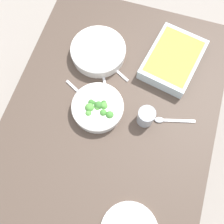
{
  "coord_description": "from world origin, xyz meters",
  "views": [
    {
      "loc": [
        0.38,
        0.12,
        1.84
      ],
      "look_at": [
        0.0,
        0.0,
        0.74
      ],
      "focal_mm": 43.16,
      "sensor_mm": 36.0,
      "label": 1
    }
  ],
  "objects": [
    {
      "name": "dining_table",
      "position": [
        0.0,
        0.0,
        0.65
      ],
      "size": [
        1.2,
        0.9,
        0.74
      ],
      "color": "#4C3D33",
      "rests_on": "ground_plane"
    },
    {
      "name": "baking_dish",
      "position": [
        -0.31,
        0.19,
        0.77
      ],
      "size": [
        0.34,
        0.28,
        0.06
      ],
      "color": "silver",
      "rests_on": "dining_table"
    },
    {
      "name": "spoon_by_broccoli",
      "position": [
        -0.03,
        -0.14,
        0.74
      ],
      "size": [
        0.1,
        0.16,
        0.01
      ],
      "color": "silver",
      "rests_on": "dining_table"
    },
    {
      "name": "ground_plane",
      "position": [
        0.0,
        0.0,
        0.0
      ],
      "size": [
        6.0,
        6.0,
        0.0
      ],
      "primitive_type": "plane",
      "color": "#9E9389"
    },
    {
      "name": "drink_cup",
      "position": [
        -0.01,
        0.15,
        0.78
      ],
      "size": [
        0.07,
        0.07,
        0.08
      ],
      "color": "#B2BCC6",
      "rests_on": "dining_table"
    },
    {
      "name": "spoon_by_stew",
      "position": [
        -0.22,
        -0.07,
        0.74
      ],
      "size": [
        0.1,
        0.16,
        0.01
      ],
      "color": "silver",
      "rests_on": "dining_table"
    },
    {
      "name": "fork_on_table",
      "position": [
        -0.09,
        -0.06,
        0.74
      ],
      "size": [
        0.16,
        0.1,
        0.01
      ],
      "color": "silver",
      "rests_on": "dining_table"
    },
    {
      "name": "stew_bowl",
      "position": [
        -0.26,
        -0.14,
        0.77
      ],
      "size": [
        0.25,
        0.25,
        0.06
      ],
      "color": "white",
      "rests_on": "dining_table"
    },
    {
      "name": "broccoli_bowl",
      "position": [
        0.01,
        -0.06,
        0.77
      ],
      "size": [
        0.22,
        0.22,
        0.07
      ],
      "color": "white",
      "rests_on": "dining_table"
    },
    {
      "name": "spoon_spare",
      "position": [
        -0.03,
        0.25,
        0.74
      ],
      "size": [
        0.06,
        0.17,
        0.01
      ],
      "color": "silver",
      "rests_on": "dining_table"
    }
  ]
}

